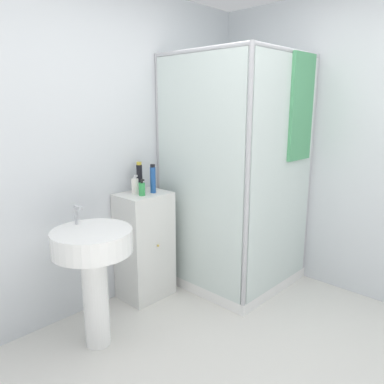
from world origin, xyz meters
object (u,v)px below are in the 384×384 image
Objects in this scene: sink at (93,260)px; shampoo_bottle_blue at (153,179)px; lotion_bottle_white at (135,186)px; soap_dispenser at (142,189)px; shampoo_bottle_tall_black at (139,177)px.

sink is 4.05× the size of shampoo_bottle_blue.
shampoo_bottle_blue is (0.74, 0.25, 0.40)m from sink.
sink is at bearing -161.36° from shampoo_bottle_blue.
shampoo_bottle_blue is at bearing -34.08° from lotion_bottle_white.
lotion_bottle_white reaches higher than soap_dispenser.
shampoo_bottle_tall_black is 1.05× the size of shampoo_bottle_blue.
soap_dispenser is 0.57× the size of shampoo_bottle_blue.
lotion_bottle_white is (0.00, 0.09, 0.01)m from soap_dispenser.
soap_dispenser is 0.54× the size of shampoo_bottle_tall_black.
shampoo_bottle_tall_black reaches higher than shampoo_bottle_blue.
soap_dispenser is at bearing -175.31° from shampoo_bottle_blue.
soap_dispenser is 0.87× the size of lotion_bottle_white.
soap_dispenser reaches higher than sink.
soap_dispenser is at bearing -121.87° from shampoo_bottle_tall_black.
lotion_bottle_white is at bearing 87.52° from soap_dispenser.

